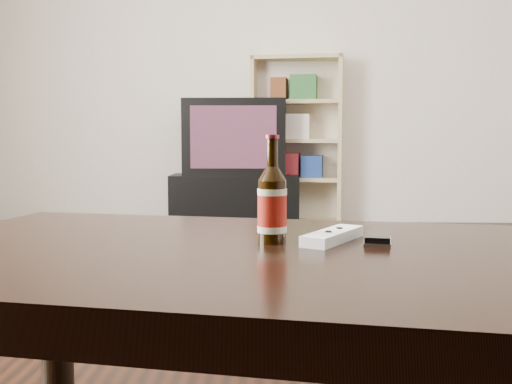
{
  "coord_description": "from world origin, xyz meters",
  "views": [
    {
      "loc": [
        -0.1,
        -1.98,
        0.71
      ],
      "look_at": [
        -0.14,
        -0.88,
        0.6
      ],
      "focal_mm": 42.0,
      "sensor_mm": 36.0,
      "label": 1
    }
  ],
  "objects_px": {
    "coffee_table": "(263,287)",
    "beer_bottle": "(272,205)",
    "remote": "(333,236)",
    "phone": "(378,239)",
    "tv_stand": "(235,199)",
    "bookshelf": "(297,137)",
    "tv": "(235,137)"
  },
  "relations": [
    {
      "from": "coffee_table",
      "to": "beer_bottle",
      "type": "height_order",
      "value": "beer_bottle"
    },
    {
      "from": "beer_bottle",
      "to": "remote",
      "type": "bearing_deg",
      "value": 8.05
    },
    {
      "from": "coffee_table",
      "to": "phone",
      "type": "distance_m",
      "value": 0.24
    },
    {
      "from": "tv_stand",
      "to": "remote",
      "type": "height_order",
      "value": "remote"
    },
    {
      "from": "phone",
      "to": "bookshelf",
      "type": "bearing_deg",
      "value": 100.62
    },
    {
      "from": "coffee_table",
      "to": "tv_stand",
      "type": "bearing_deg",
      "value": 94.64
    },
    {
      "from": "coffee_table",
      "to": "beer_bottle",
      "type": "distance_m",
      "value": 0.16
    },
    {
      "from": "beer_bottle",
      "to": "phone",
      "type": "relative_size",
      "value": 1.97
    },
    {
      "from": "tv_stand",
      "to": "remote",
      "type": "bearing_deg",
      "value": -84.1
    },
    {
      "from": "tv_stand",
      "to": "bookshelf",
      "type": "bearing_deg",
      "value": 11.96
    },
    {
      "from": "tv",
      "to": "phone",
      "type": "height_order",
      "value": "tv"
    },
    {
      "from": "beer_bottle",
      "to": "remote",
      "type": "xyz_separation_m",
      "value": [
        0.12,
        0.02,
        -0.06
      ]
    },
    {
      "from": "tv_stand",
      "to": "tv",
      "type": "height_order",
      "value": "tv"
    },
    {
      "from": "beer_bottle",
      "to": "coffee_table",
      "type": "bearing_deg",
      "value": -102.14
    },
    {
      "from": "tv",
      "to": "bookshelf",
      "type": "bearing_deg",
      "value": 12.1
    },
    {
      "from": "bookshelf",
      "to": "remote",
      "type": "xyz_separation_m",
      "value": [
        -0.06,
        -3.84,
        -0.19
      ]
    },
    {
      "from": "phone",
      "to": "beer_bottle",
      "type": "bearing_deg",
      "value": -168.5
    },
    {
      "from": "coffee_table",
      "to": "beer_bottle",
      "type": "relative_size",
      "value": 7.33
    },
    {
      "from": "beer_bottle",
      "to": "tv",
      "type": "bearing_deg",
      "value": 94.96
    },
    {
      "from": "bookshelf",
      "to": "remote",
      "type": "relative_size",
      "value": 7.36
    },
    {
      "from": "beer_bottle",
      "to": "tv_stand",
      "type": "bearing_deg",
      "value": 94.95
    },
    {
      "from": "beer_bottle",
      "to": "remote",
      "type": "relative_size",
      "value": 1.09
    },
    {
      "from": "coffee_table",
      "to": "phone",
      "type": "xyz_separation_m",
      "value": [
        0.21,
        0.07,
        0.07
      ]
    },
    {
      "from": "phone",
      "to": "remote",
      "type": "relative_size",
      "value": 0.55
    },
    {
      "from": "bookshelf",
      "to": "beer_bottle",
      "type": "relative_size",
      "value": 6.75
    },
    {
      "from": "phone",
      "to": "remote",
      "type": "height_order",
      "value": "remote"
    },
    {
      "from": "bookshelf",
      "to": "beer_bottle",
      "type": "bearing_deg",
      "value": -85.16
    },
    {
      "from": "coffee_table",
      "to": "phone",
      "type": "height_order",
      "value": "phone"
    },
    {
      "from": "phone",
      "to": "remote",
      "type": "xyz_separation_m",
      "value": [
        -0.08,
        0.01,
        0.0
      ]
    },
    {
      "from": "beer_bottle",
      "to": "remote",
      "type": "height_order",
      "value": "beer_bottle"
    },
    {
      "from": "phone",
      "to": "coffee_table",
      "type": "bearing_deg",
      "value": -150.76
    },
    {
      "from": "bookshelf",
      "to": "coffee_table",
      "type": "distance_m",
      "value": 3.93
    }
  ]
}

